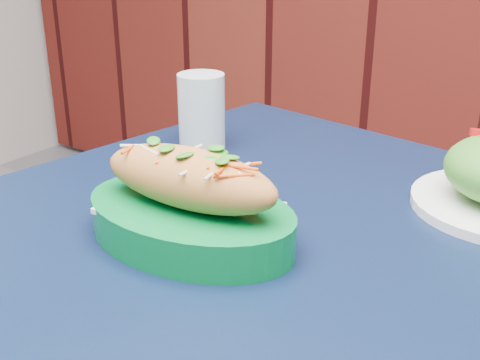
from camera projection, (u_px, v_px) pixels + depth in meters
The scene contains 3 objects.
cafe_table at pixel (278, 313), 0.68m from camera, with size 0.92×0.92×0.75m.
banh_mi_basket at pixel (190, 203), 0.63m from camera, with size 0.25×0.17×0.11m.
water_glass at pixel (202, 112), 0.90m from camera, with size 0.07×0.07×0.11m, color silver.
Camera 1 is at (-0.00, 1.06, 1.06)m, focal length 45.00 mm.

